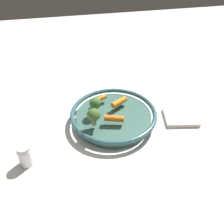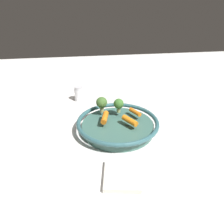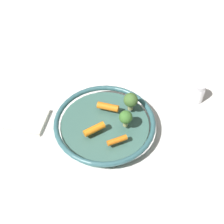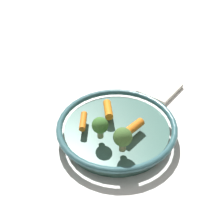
% 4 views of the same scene
% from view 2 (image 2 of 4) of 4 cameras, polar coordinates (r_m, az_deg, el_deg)
% --- Properties ---
extents(ground_plane, '(2.27, 2.27, 0.00)m').
position_cam_2_polar(ground_plane, '(0.86, 1.38, -4.70)').
color(ground_plane, silver).
extents(serving_bowl, '(0.30, 0.30, 0.05)m').
position_cam_2_polar(serving_bowl, '(0.85, 1.40, -3.30)').
color(serving_bowl, '#3D665B').
rests_on(serving_bowl, ground_plane).
extents(baby_carrot_right, '(0.05, 0.07, 0.02)m').
position_cam_2_polar(baby_carrot_right, '(0.82, 4.43, -2.15)').
color(baby_carrot_right, orange).
rests_on(baby_carrot_right, serving_bowl).
extents(baby_carrot_center, '(0.04, 0.06, 0.02)m').
position_cam_2_polar(baby_carrot_center, '(0.88, 5.74, 0.00)').
color(baby_carrot_center, orange).
rests_on(baby_carrot_center, serving_bowl).
extents(baby_carrot_near_rim, '(0.04, 0.07, 0.02)m').
position_cam_2_polar(baby_carrot_near_rim, '(0.84, -1.80, -1.37)').
color(baby_carrot_near_rim, orange).
rests_on(baby_carrot_near_rim, serving_bowl).
extents(broccoli_floret_edge, '(0.04, 0.04, 0.06)m').
position_cam_2_polar(broccoli_floret_edge, '(0.88, 1.65, 1.98)').
color(broccoli_floret_edge, tan).
rests_on(broccoli_floret_edge, serving_bowl).
extents(broccoli_floret_large, '(0.04, 0.04, 0.06)m').
position_cam_2_polar(broccoli_floret_large, '(0.88, -2.59, 2.28)').
color(broccoli_floret_large, tan).
rests_on(broccoli_floret_large, serving_bowl).
extents(salt_shaker, '(0.04, 0.04, 0.07)m').
position_cam_2_polar(salt_shaker, '(1.10, -8.19, 4.49)').
color(salt_shaker, white).
rests_on(salt_shaker, ground_plane).
extents(dish_towel, '(0.12, 0.13, 0.01)m').
position_cam_2_polar(dish_towel, '(0.67, 2.48, -15.52)').
color(dish_towel, silver).
rests_on(dish_towel, ground_plane).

